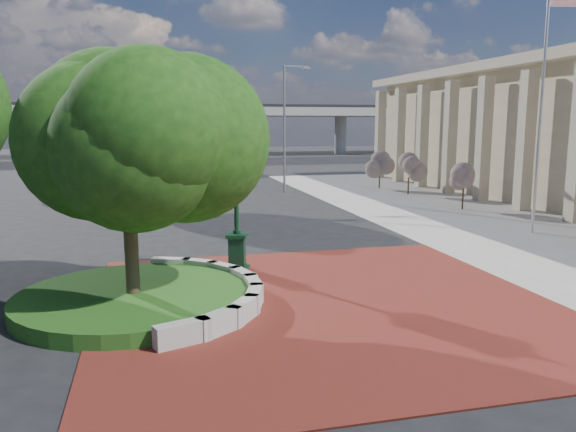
# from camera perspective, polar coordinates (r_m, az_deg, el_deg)

# --- Properties ---
(ground) EXTENTS (200.00, 200.00, 0.00)m
(ground) POSITION_cam_1_polar(r_m,az_deg,el_deg) (16.16, 2.81, -7.82)
(ground) COLOR black
(ground) RESTS_ON ground
(plaza) EXTENTS (12.00, 12.00, 0.04)m
(plaza) POSITION_cam_1_polar(r_m,az_deg,el_deg) (15.24, 3.90, -8.82)
(plaza) COLOR maroon
(plaza) RESTS_ON ground
(sidewalk) EXTENTS (20.00, 50.00, 0.04)m
(sidewalk) POSITION_cam_1_polar(r_m,az_deg,el_deg) (32.48, 25.38, 0.05)
(sidewalk) COLOR #9E9B93
(sidewalk) RESTS_ON ground
(planter_wall) EXTENTS (2.96, 6.77, 0.54)m
(planter_wall) POSITION_cam_1_polar(r_m,az_deg,el_deg) (15.55, -6.87, -7.53)
(planter_wall) COLOR #9E9B93
(planter_wall) RESTS_ON ground
(grass_bed) EXTENTS (6.10, 6.10, 0.40)m
(grass_bed) POSITION_cam_1_polar(r_m,az_deg,el_deg) (15.48, -15.40, -8.16)
(grass_bed) COLOR #154B15
(grass_bed) RESTS_ON ground
(overpass) EXTENTS (90.00, 12.00, 7.50)m
(overpass) POSITION_cam_1_polar(r_m,az_deg,el_deg) (84.90, -11.19, 10.40)
(overpass) COLOR #9E9B93
(overpass) RESTS_ON ground
(tree_planter) EXTENTS (5.20, 5.20, 6.33)m
(tree_planter) POSITION_cam_1_polar(r_m,az_deg,el_deg) (14.82, -16.00, 4.96)
(tree_planter) COLOR #38281C
(tree_planter) RESTS_ON ground
(tree_street) EXTENTS (4.40, 4.40, 5.45)m
(tree_street) POSITION_cam_1_polar(r_m,az_deg,el_deg) (32.82, -13.14, 6.45)
(tree_street) COLOR #38281C
(tree_street) RESTS_ON ground
(post_clock) EXTENTS (1.10, 1.10, 4.38)m
(post_clock) POSITION_cam_1_polar(r_m,az_deg,el_deg) (18.13, -5.28, 1.84)
(post_clock) COLOR black
(post_clock) RESTS_ON ground
(parked_car) EXTENTS (2.33, 4.92, 1.62)m
(parked_car) POSITION_cam_1_polar(r_m,az_deg,el_deg) (53.13, -4.72, 5.07)
(parked_car) COLOR maroon
(parked_car) RESTS_ON ground
(flagpole_a) EXTENTS (1.72, 0.30, 11.03)m
(flagpole_a) POSITION_cam_1_polar(r_m,az_deg,el_deg) (26.55, 24.35, 10.46)
(flagpole_a) COLOR silver
(flagpole_a) RESTS_ON ground
(street_lamp_near) EXTENTS (1.95, 0.38, 8.68)m
(street_lamp_near) POSITION_cam_1_polar(r_m,az_deg,el_deg) (39.25, -0.09, 9.84)
(street_lamp_near) COLOR slate
(street_lamp_near) RESTS_ON ground
(street_lamp_far) EXTENTS (1.76, 0.73, 8.10)m
(street_lamp_far) POSITION_cam_1_polar(r_m,az_deg,el_deg) (59.50, -13.75, 9.09)
(street_lamp_far) COLOR slate
(street_lamp_far) RESTS_ON ground
(shrub_near) EXTENTS (1.20, 1.20, 2.20)m
(shrub_near) POSITION_cam_1_polar(r_m,az_deg,el_deg) (32.67, 17.41, 3.36)
(shrub_near) COLOR #38281C
(shrub_near) RESTS_ON ground
(shrub_mid) EXTENTS (1.20, 1.20, 2.20)m
(shrub_mid) POSITION_cam_1_polar(r_m,az_deg,el_deg) (38.64, 12.17, 4.45)
(shrub_mid) COLOR #38281C
(shrub_mid) RESTS_ON ground
(shrub_far) EXTENTS (1.20, 1.20, 2.20)m
(shrub_far) POSITION_cam_1_polar(r_m,az_deg,el_deg) (42.06, 9.30, 4.92)
(shrub_far) COLOR #38281C
(shrub_far) RESTS_ON ground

